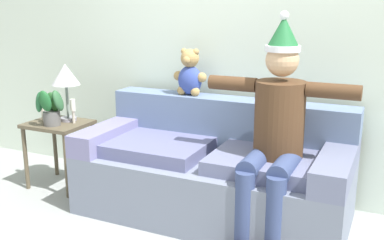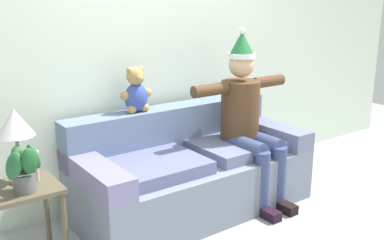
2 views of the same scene
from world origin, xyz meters
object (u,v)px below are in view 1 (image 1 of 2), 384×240
(table_lamp, at_px, (66,77))
(candle_tall, at_px, (42,103))
(teddy_bear, at_px, (190,74))
(person_seated, at_px, (275,127))
(potted_plant, at_px, (50,107))
(side_table, at_px, (59,134))
(couch, at_px, (215,171))
(candle_short, at_px, (73,108))

(table_lamp, height_order, candle_tall, table_lamp)
(teddy_bear, xyz_separation_m, candle_tall, (-1.23, -0.39, -0.28))
(person_seated, distance_m, potted_plant, 1.90)
(person_seated, bearing_deg, side_table, 177.62)
(couch, distance_m, candle_tall, 1.63)
(table_lamp, bearing_deg, potted_plant, -97.04)
(table_lamp, height_order, potted_plant, table_lamp)
(table_lamp, relative_size, potted_plant, 1.53)
(teddy_bear, bearing_deg, candle_short, -160.83)
(person_seated, xyz_separation_m, candle_tall, (-2.07, 0.06, -0.04))
(couch, height_order, person_seated, person_seated)
(couch, relative_size, potted_plant, 6.15)
(table_lamp, height_order, candle_short, table_lamp)
(couch, xyz_separation_m, potted_plant, (-1.41, -0.19, 0.41))
(teddy_bear, distance_m, potted_plant, 1.19)
(side_table, relative_size, candle_tall, 2.33)
(person_seated, height_order, teddy_bear, person_seated)
(teddy_bear, xyz_separation_m, side_table, (-1.09, -0.37, -0.54))
(couch, bearing_deg, potted_plant, -172.51)
(couch, bearing_deg, side_table, -176.60)
(candle_tall, height_order, candle_short, candle_tall)
(side_table, height_order, table_lamp, table_lamp)
(table_lamp, xyz_separation_m, candle_short, (0.10, -0.05, -0.25))
(person_seated, xyz_separation_m, potted_plant, (-1.90, -0.02, -0.03))
(candle_tall, bearing_deg, potted_plant, -25.92)
(side_table, bearing_deg, potted_plant, -76.90)
(person_seated, height_order, side_table, person_seated)
(candle_tall, bearing_deg, side_table, 8.04)
(side_table, relative_size, table_lamp, 1.17)
(teddy_bear, height_order, potted_plant, teddy_bear)
(side_table, bearing_deg, candle_short, 15.78)
(person_seated, xyz_separation_m, side_table, (-1.93, 0.08, -0.30))
(potted_plant, bearing_deg, candle_short, 49.84)
(side_table, bearing_deg, teddy_bear, 18.73)
(person_seated, relative_size, potted_plant, 4.71)
(table_lamp, distance_m, potted_plant, 0.29)
(couch, xyz_separation_m, candle_short, (-1.29, -0.04, 0.38))
(side_table, xyz_separation_m, candle_tall, (-0.14, -0.02, 0.26))
(teddy_bear, distance_m, side_table, 1.27)
(candle_short, bearing_deg, teddy_bear, 19.17)
(potted_plant, bearing_deg, person_seated, 0.61)
(side_table, xyz_separation_m, candle_short, (0.14, 0.04, 0.24))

